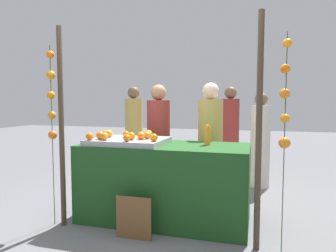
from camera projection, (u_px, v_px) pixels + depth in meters
ground_plane at (164, 219)px, 3.61m from camera, size 24.00×24.00×0.00m
stall_counter at (164, 182)px, 3.57m from camera, size 1.91×0.84×0.88m
orange_tray at (129, 141)px, 3.60m from camera, size 0.85×0.70×0.06m
orange_0 at (109, 134)px, 3.72m from camera, size 0.09×0.09×0.09m
orange_1 at (109, 133)px, 3.91m from camera, size 0.07×0.07×0.07m
orange_2 at (149, 134)px, 3.70m from camera, size 0.09×0.09×0.09m
orange_3 at (127, 138)px, 3.31m from camera, size 0.08×0.08×0.08m
orange_4 at (104, 136)px, 3.42m from camera, size 0.09×0.09×0.09m
orange_5 at (131, 136)px, 3.45m from camera, size 0.09×0.09×0.09m
orange_6 at (147, 135)px, 3.56m from camera, size 0.09×0.09×0.09m
orange_7 at (154, 138)px, 3.33m from camera, size 0.08×0.08×0.08m
orange_8 at (141, 135)px, 3.60m from camera, size 0.08×0.08×0.08m
orange_9 at (141, 136)px, 3.49m from camera, size 0.09×0.09×0.09m
orange_10 at (100, 135)px, 3.51m from camera, size 0.09×0.09×0.09m
orange_11 at (90, 136)px, 3.43m from camera, size 0.09×0.09×0.09m
orange_12 at (126, 134)px, 3.70m from camera, size 0.08×0.08×0.08m
orange_13 at (105, 133)px, 3.79m from camera, size 0.08×0.08×0.08m
juice_bottle at (207, 135)px, 3.49m from camera, size 0.07×0.07×0.23m
chalkboard_sign at (134, 218)px, 3.08m from camera, size 0.37×0.03×0.44m
vendor_left at (159, 146)px, 4.34m from camera, size 0.32×0.32×1.61m
vendor_right at (210, 148)px, 4.12m from camera, size 0.33×0.33×1.62m
crowd_person_0 at (134, 133)px, 5.89m from camera, size 0.33×0.33×1.66m
crowd_person_1 at (230, 135)px, 5.72m from camera, size 0.33×0.33×1.65m
crowd_person_2 at (260, 143)px, 4.94m from camera, size 0.30×0.30×1.52m
canopy_post_left at (61, 128)px, 3.37m from camera, size 0.06×0.06×2.18m
canopy_post_right at (259, 133)px, 2.79m from camera, size 0.06×0.06×2.18m
garland_strand_left at (51, 99)px, 3.36m from camera, size 0.10×0.10×1.98m
garland_strand_right at (285, 102)px, 2.72m from camera, size 0.11×0.11×1.98m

